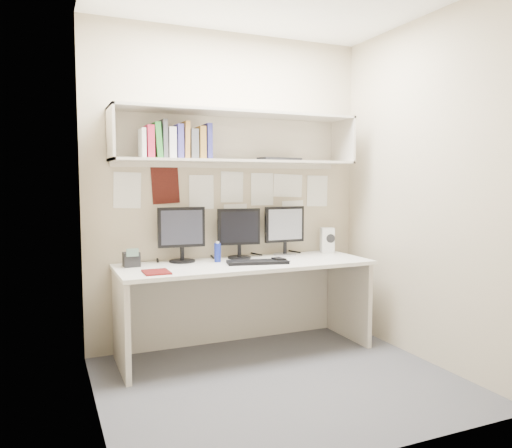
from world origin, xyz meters
name	(u,v)px	position (x,y,z in m)	size (l,w,h in m)	color
floor	(281,382)	(0.00, 0.00, 0.00)	(2.40, 2.00, 0.01)	#47464B
wall_back	(230,189)	(0.00, 1.00, 1.30)	(2.40, 0.02, 2.60)	tan
wall_front	(374,196)	(0.00, -1.00, 1.30)	(2.40, 0.02, 2.60)	tan
wall_left	(92,194)	(-1.20, 0.00, 1.30)	(0.02, 2.00, 2.60)	tan
wall_right	(424,190)	(1.20, 0.00, 1.30)	(0.02, 2.00, 2.60)	tan
desk	(245,307)	(0.00, 0.65, 0.37)	(2.00, 0.70, 0.73)	silver
overhead_hutch	(235,138)	(0.00, 0.86, 1.72)	(2.00, 0.38, 0.40)	beige
pinned_papers	(230,195)	(0.00, 0.99, 1.25)	(1.92, 0.01, 0.48)	white
monitor_left	(182,232)	(-0.45, 0.87, 0.97)	(0.38, 0.21, 0.44)	black
monitor_center	(239,231)	(0.03, 0.87, 0.96)	(0.36, 0.20, 0.41)	black
monitor_right	(285,228)	(0.46, 0.87, 0.96)	(0.36, 0.20, 0.42)	#A5A5AA
keyboard	(258,262)	(0.07, 0.55, 0.74)	(0.47, 0.17, 0.02)	black
mouse	(279,260)	(0.24, 0.54, 0.75)	(0.07, 0.12, 0.04)	black
speaker	(327,240)	(0.88, 0.85, 0.84)	(0.14, 0.15, 0.22)	silver
blue_bottle	(218,252)	(-0.20, 0.75, 0.81)	(0.05, 0.05, 0.16)	navy
maroon_notebook	(156,272)	(-0.74, 0.47, 0.74)	(0.18, 0.22, 0.01)	#530E0E
desk_phone	(131,259)	(-0.86, 0.80, 0.79)	(0.12, 0.11, 0.14)	black
book_stack	(176,142)	(-0.51, 0.77, 1.67)	(0.53, 0.18, 0.29)	silver
hutch_tray	(280,159)	(0.39, 0.84, 1.55)	(0.37, 0.14, 0.03)	black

